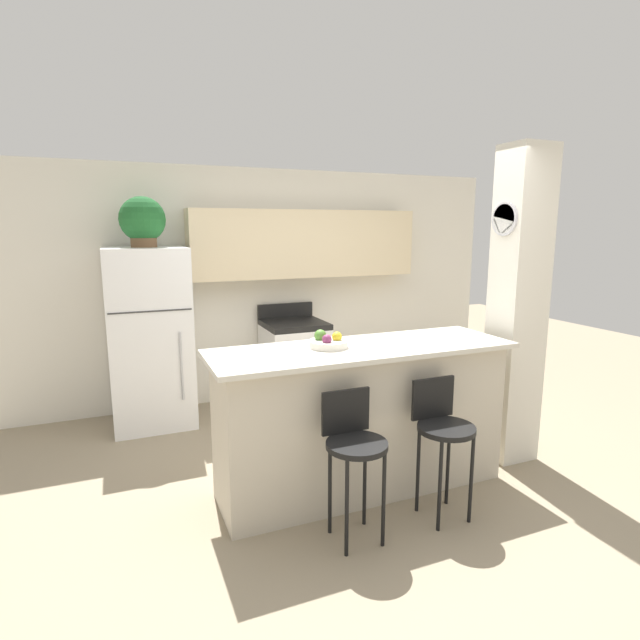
% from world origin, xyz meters
% --- Properties ---
extents(ground_plane, '(14.00, 14.00, 0.00)m').
position_xyz_m(ground_plane, '(0.00, 0.00, 0.00)').
color(ground_plane, gray).
extents(wall_back, '(5.60, 0.38, 2.55)m').
position_xyz_m(wall_back, '(0.15, 2.24, 1.47)').
color(wall_back, silver).
rests_on(wall_back, ground_plane).
extents(pillar_right, '(0.38, 0.32, 2.55)m').
position_xyz_m(pillar_right, '(1.39, -0.01, 1.28)').
color(pillar_right, silver).
rests_on(pillar_right, ground_plane).
extents(counter_bar, '(2.21, 0.71, 1.08)m').
position_xyz_m(counter_bar, '(0.00, 0.00, 0.55)').
color(counter_bar, beige).
rests_on(counter_bar, ground_plane).
extents(refrigerator, '(0.75, 0.73, 1.74)m').
position_xyz_m(refrigerator, '(-1.33, 1.91, 0.87)').
color(refrigerator, white).
rests_on(refrigerator, ground_plane).
extents(stove_range, '(0.65, 0.65, 1.07)m').
position_xyz_m(stove_range, '(0.17, 1.95, 0.46)').
color(stove_range, white).
rests_on(stove_range, ground_plane).
extents(bar_stool_left, '(0.38, 0.38, 0.92)m').
position_xyz_m(bar_stool_left, '(-0.33, -0.52, 0.61)').
color(bar_stool_left, black).
rests_on(bar_stool_left, ground_plane).
extents(bar_stool_right, '(0.38, 0.38, 0.92)m').
position_xyz_m(bar_stool_right, '(0.33, -0.52, 0.61)').
color(bar_stool_right, black).
rests_on(bar_stool_right, ground_plane).
extents(potted_plant_on_fridge, '(0.42, 0.42, 0.47)m').
position_xyz_m(potted_plant_on_fridge, '(-1.33, 1.91, 1.98)').
color(potted_plant_on_fridge, brown).
rests_on(potted_plant_on_fridge, refrigerator).
extents(fruit_bowl, '(0.28, 0.28, 0.12)m').
position_xyz_m(fruit_bowl, '(-0.24, 0.07, 1.12)').
color(fruit_bowl, silver).
rests_on(fruit_bowl, counter_bar).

